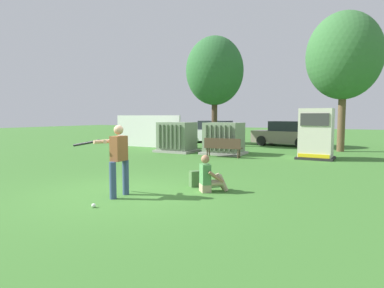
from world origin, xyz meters
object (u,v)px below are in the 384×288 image
at_px(generator_enclosure, 316,134).
at_px(batter, 117,157).
at_px(transformer_west, 177,137).
at_px(transformer_mid_west, 224,139).
at_px(backpack, 195,179).
at_px(parked_car_leftmost, 214,133).
at_px(seated_spectator, 209,177).
at_px(park_bench, 223,146).
at_px(sports_ball, 94,205).
at_px(parked_car_left_of_center, 286,134).

xyz_separation_m(generator_enclosure, batter, (-3.13, -9.79, -0.16)).
height_order(transformer_west, transformer_mid_west, same).
distance_m(generator_enclosure, backpack, 8.19).
xyz_separation_m(batter, backpack, (1.12, 1.91, -0.76)).
height_order(transformer_west, parked_car_leftmost, same).
bearing_deg(parked_car_leftmost, seated_spectator, -65.39).
bearing_deg(park_bench, sports_ball, -83.67).
xyz_separation_m(batter, seated_spectator, (1.72, 1.55, -0.60)).
relative_size(park_bench, batter, 1.05).
height_order(transformer_west, seated_spectator, transformer_west).
bearing_deg(sports_ball, parked_car_left_of_center, 89.57).
bearing_deg(generator_enclosure, backpack, -104.28).
bearing_deg(transformer_west, batter, -66.72).
relative_size(transformer_mid_west, sports_ball, 23.33).
distance_m(transformer_mid_west, park_bench, 1.42).
bearing_deg(parked_car_leftmost, sports_ball, -73.34).
distance_m(park_bench, batter, 8.27).
bearing_deg(parked_car_left_of_center, backpack, -86.85).
bearing_deg(sports_ball, batter, 102.22).
xyz_separation_m(transformer_mid_west, batter, (1.32, -9.52, 0.19)).
bearing_deg(parked_car_left_of_center, generator_enclosure, -65.74).
xyz_separation_m(transformer_mid_west, parked_car_left_of_center, (1.67, 6.44, -0.04)).
distance_m(batter, sports_ball, 1.39).
height_order(parked_car_leftmost, parked_car_left_of_center, same).
xyz_separation_m(transformer_west, generator_enclosure, (7.12, 0.53, 0.35)).
height_order(sports_ball, parked_car_leftmost, parked_car_leftmost).
height_order(transformer_mid_west, generator_enclosure, generator_enclosure).
height_order(park_bench, seated_spectator, seated_spectator).
relative_size(transformer_mid_west, park_bench, 1.15).
xyz_separation_m(seated_spectator, parked_car_leftmost, (-6.53, 14.26, 0.38)).
distance_m(transformer_west, backpack, 8.98).
relative_size(generator_enclosure, parked_car_left_of_center, 0.52).
xyz_separation_m(transformer_west, seated_spectator, (5.71, -7.72, -0.41)).
xyz_separation_m(sports_ball, parked_car_leftmost, (-5.03, 16.82, 0.71)).
bearing_deg(parked_car_left_of_center, sports_ball, -90.43).
xyz_separation_m(transformer_west, backpack, (5.11, -7.36, -0.57)).
relative_size(transformer_west, backpack, 4.77).
bearing_deg(seated_spectator, backpack, 148.76).
relative_size(batter, seated_spectator, 1.81).
bearing_deg(park_bench, seated_spectator, -69.30).
xyz_separation_m(sports_ball, backpack, (0.90, 2.92, 0.17)).
distance_m(sports_ball, parked_car_left_of_center, 16.99).
distance_m(transformer_mid_west, backpack, 8.02).
bearing_deg(parked_car_left_of_center, transformer_west, -122.94).
bearing_deg(parked_car_left_of_center, parked_car_leftmost, -178.27).
bearing_deg(parked_car_left_of_center, seated_spectator, -84.57).
xyz_separation_m(sports_ball, parked_car_left_of_center, (0.13, 16.98, 0.71)).
relative_size(batter, sports_ball, 19.33).
distance_m(parked_car_leftmost, parked_car_left_of_center, 5.17).
height_order(transformer_west, generator_enclosure, generator_enclosure).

